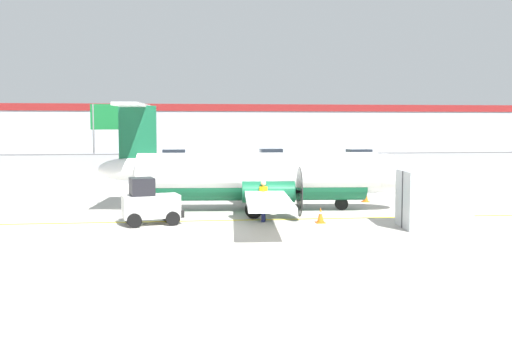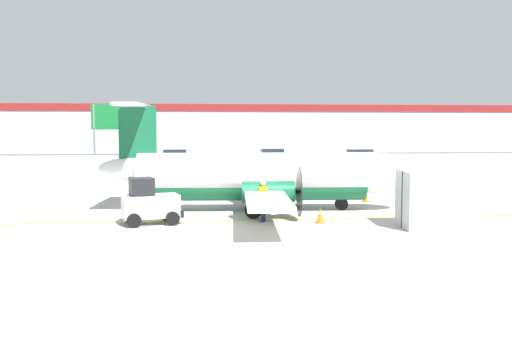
# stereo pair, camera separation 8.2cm
# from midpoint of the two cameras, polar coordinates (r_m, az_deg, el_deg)

# --- Properties ---
(ground_plane) EXTENTS (140.00, 140.00, 0.01)m
(ground_plane) POSITION_cam_midpoint_polar(r_m,az_deg,el_deg) (23.93, 0.04, -4.95)
(ground_plane) COLOR #BCB7AD
(perimeter_fence) EXTENTS (98.00, 0.10, 2.10)m
(perimeter_fence) POSITION_cam_midpoint_polar(r_m,az_deg,el_deg) (39.66, -2.45, 0.37)
(perimeter_fence) COLOR gray
(perimeter_fence) RESTS_ON ground
(parking_lot_strip) EXTENTS (98.00, 17.00, 0.12)m
(parking_lot_strip) POSITION_cam_midpoint_polar(r_m,az_deg,el_deg) (51.19, -3.27, 0.08)
(parking_lot_strip) COLOR #38383A
(parking_lot_strip) RESTS_ON ground
(background_building) EXTENTS (91.00, 8.10, 6.50)m
(background_building) POSITION_cam_midpoint_polar(r_m,az_deg,el_deg) (69.52, -4.05, 3.85)
(background_building) COLOR #A8B2BC
(background_building) RESTS_ON ground
(commuter_airplane) EXTENTS (14.48, 16.07, 4.92)m
(commuter_airplane) POSITION_cam_midpoint_polar(r_m,az_deg,el_deg) (26.35, 0.88, -0.59)
(commuter_airplane) COLOR white
(commuter_airplane) RESTS_ON ground
(baggage_tug) EXTENTS (2.53, 1.83, 1.88)m
(baggage_tug) POSITION_cam_midpoint_polar(r_m,az_deg,el_deg) (23.13, -10.52, -3.22)
(baggage_tug) COLOR silver
(baggage_tug) RESTS_ON ground
(ground_crew_worker) EXTENTS (0.41, 0.55, 1.70)m
(ground_crew_worker) POSITION_cam_midpoint_polar(r_m,az_deg,el_deg) (23.37, 0.82, -2.83)
(ground_crew_worker) COLOR #191E4C
(ground_crew_worker) RESTS_ON ground
(cargo_container) EXTENTS (2.56, 2.19, 2.20)m
(cargo_container) POSITION_cam_midpoint_polar(r_m,az_deg,el_deg) (23.00, 17.38, -2.78)
(cargo_container) COLOR #B7BCC1
(cargo_container) RESTS_ON ground
(traffic_cone_near_left) EXTENTS (0.36, 0.36, 0.64)m
(traffic_cone_near_left) POSITION_cam_midpoint_polar(r_m,az_deg,el_deg) (23.26, 6.54, -4.48)
(traffic_cone_near_left) COLOR orange
(traffic_cone_near_left) RESTS_ON ground
(traffic_cone_near_right) EXTENTS (0.36, 0.36, 0.64)m
(traffic_cone_near_right) POSITION_cam_midpoint_polar(r_m,az_deg,el_deg) (30.09, 11.00, -2.52)
(traffic_cone_near_right) COLOR orange
(traffic_cone_near_right) RESTS_ON ground
(parked_car_0) EXTENTS (4.25, 2.11, 1.58)m
(parked_car_0) POSITION_cam_midpoint_polar(r_m,az_deg,el_deg) (45.86, -18.80, 0.40)
(parked_car_0) COLOR red
(parked_car_0) RESTS_ON parking_lot_strip
(parked_car_1) EXTENTS (4.23, 2.06, 1.58)m
(parked_car_1) POSITION_cam_midpoint_polar(r_m,az_deg,el_deg) (56.35, -7.96, 1.29)
(parked_car_1) COLOR #B28C19
(parked_car_1) RESTS_ON parking_lot_strip
(parked_car_2) EXTENTS (4.24, 2.07, 1.58)m
(parked_car_2) POSITION_cam_midpoint_polar(r_m,az_deg,el_deg) (57.54, 1.54, 1.40)
(parked_car_2) COLOR black
(parked_car_2) RESTS_ON parking_lot_strip
(parked_car_3) EXTENTS (4.35, 2.33, 1.58)m
(parked_car_3) POSITION_cam_midpoint_polar(r_m,az_deg,el_deg) (57.19, 10.49, 1.31)
(parked_car_3) COLOR #19662D
(parked_car_3) RESTS_ON parking_lot_strip
(highway_sign) EXTENTS (3.60, 0.14, 5.50)m
(highway_sign) POSITION_cam_midpoint_polar(r_m,az_deg,el_deg) (41.68, -13.66, 4.60)
(highway_sign) COLOR slate
(highway_sign) RESTS_ON ground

